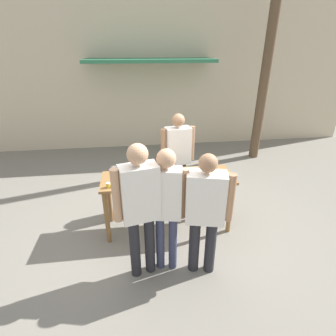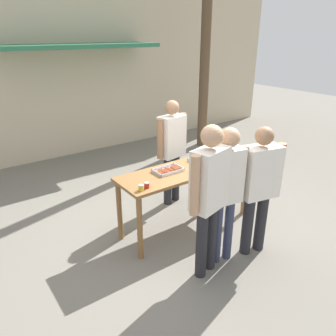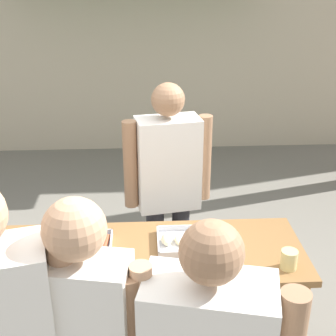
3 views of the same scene
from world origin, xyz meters
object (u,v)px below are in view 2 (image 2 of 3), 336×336
at_px(person_customer_with_cup, 259,182).
at_px(person_customer_waiting_in_line, 226,185).
at_px(person_customer_holding_hotdog, 209,190).
at_px(food_tray_sausages, 168,170).
at_px(food_tray_buns, 204,160).
at_px(person_server_behind_table, 172,144).
at_px(beer_cup, 241,156).
at_px(condiment_jar_mustard, 141,188).
at_px(condiment_jar_ketchup, 147,185).

height_order(person_customer_with_cup, person_customer_waiting_in_line, person_customer_waiting_in_line).
relative_size(person_customer_holding_hotdog, person_customer_waiting_in_line, 1.05).
bearing_deg(food_tray_sausages, food_tray_buns, -0.09).
bearing_deg(person_server_behind_table, person_customer_waiting_in_line, -114.30).
distance_m(person_server_behind_table, person_customer_holding_hotdog, 1.79).
xyz_separation_m(food_tray_sausages, beer_cup, (1.15, -0.26, 0.04)).
bearing_deg(condiment_jar_mustard, person_customer_waiting_in_line, -41.64).
bearing_deg(food_tray_buns, person_customer_holding_hotdog, -129.77).
xyz_separation_m(food_tray_buns, person_server_behind_table, (-0.10, 0.66, 0.08)).
relative_size(beer_cup, person_customer_holding_hotdog, 0.06).
bearing_deg(person_customer_holding_hotdog, person_customer_with_cup, 162.58).
bearing_deg(person_server_behind_table, person_customer_holding_hotdog, -123.76).
xyz_separation_m(food_tray_buns, person_customer_with_cup, (-0.05, -1.04, 0.05)).
xyz_separation_m(food_tray_buns, person_customer_waiting_in_line, (-0.50, -0.93, 0.10)).
bearing_deg(condiment_jar_mustard, person_customer_holding_hotdog, -58.90).
distance_m(person_customer_holding_hotdog, person_customer_waiting_in_line, 0.32).
distance_m(beer_cup, person_customer_with_cup, 0.95).
xyz_separation_m(condiment_jar_mustard, condiment_jar_ketchup, (0.09, 0.02, 0.00)).
relative_size(food_tray_sausages, person_customer_waiting_in_line, 0.22).
bearing_deg(person_customer_holding_hotdog, condiment_jar_ketchup, -78.23).
bearing_deg(food_tray_sausages, person_customer_with_cup, -59.96).
height_order(beer_cup, person_customer_holding_hotdog, person_customer_holding_hotdog).
height_order(beer_cup, person_server_behind_table, person_server_behind_table).
bearing_deg(person_customer_with_cup, person_customer_waiting_in_line, -0.28).
bearing_deg(condiment_jar_mustard, beer_cup, 0.43).
relative_size(food_tray_sausages, person_customer_holding_hotdog, 0.21).
xyz_separation_m(condiment_jar_mustard, person_customer_holding_hotdog, (0.43, -0.71, 0.13)).
bearing_deg(food_tray_buns, beer_cup, -27.67).
bearing_deg(food_tray_sausages, person_server_behind_table, 49.98).
height_order(food_tray_sausages, food_tray_buns, food_tray_buns).
distance_m(condiment_jar_mustard, condiment_jar_ketchup, 0.09).
distance_m(food_tray_buns, condiment_jar_mustard, 1.28).
bearing_deg(condiment_jar_mustard, condiment_jar_ketchup, 11.19).
distance_m(food_tray_sausages, person_customer_with_cup, 1.20).
bearing_deg(food_tray_buns, person_server_behind_table, 98.69).
relative_size(food_tray_buns, beer_cup, 3.59).
height_order(person_server_behind_table, person_customer_with_cup, person_server_behind_table).
relative_size(food_tray_buns, condiment_jar_ketchup, 5.40).
bearing_deg(condiment_jar_ketchup, food_tray_buns, 12.47).
bearing_deg(beer_cup, condiment_jar_ketchup, 179.83).
relative_size(person_server_behind_table, person_customer_waiting_in_line, 1.00).
distance_m(condiment_jar_mustard, beer_cup, 1.74).
xyz_separation_m(food_tray_sausages, person_customer_holding_hotdog, (-0.17, -0.98, 0.15)).
height_order(condiment_jar_mustard, person_customer_holding_hotdog, person_customer_holding_hotdog).
height_order(condiment_jar_mustard, condiment_jar_ketchup, same).
bearing_deg(person_customer_with_cup, food_tray_sausages, -47.07).
bearing_deg(person_customer_waiting_in_line, condiment_jar_ketchup, -35.75).
height_order(condiment_jar_ketchup, person_customer_with_cup, person_customer_with_cup).
bearing_deg(condiment_jar_ketchup, condiment_jar_mustard, -168.81).
bearing_deg(person_customer_waiting_in_line, food_tray_sausages, -70.53).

